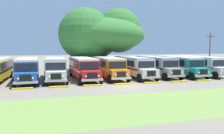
# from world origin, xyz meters

# --- Properties ---
(ground_plane) EXTENTS (220.00, 220.00, 0.00)m
(ground_plane) POSITION_xyz_m (0.00, 0.00, 0.00)
(ground_plane) COLOR slate
(foreground_grass_strip) EXTENTS (80.00, 8.21, 0.01)m
(foreground_grass_strip) POSITION_xyz_m (0.00, -7.43, 0.00)
(foreground_grass_strip) COLOR olive
(foreground_grass_strip) RESTS_ON ground_plane
(parked_bus_slot_1) EXTENTS (3.16, 10.90, 2.82)m
(parked_bus_slot_1) POSITION_xyz_m (-10.63, 7.49, 1.58)
(parked_bus_slot_1) COLOR #23519E
(parked_bus_slot_1) RESTS_ON ground_plane
(parked_bus_slot_2) EXTENTS (2.81, 10.86, 2.82)m
(parked_bus_slot_2) POSITION_xyz_m (-7.23, 8.04, 1.58)
(parked_bus_slot_2) COLOR silver
(parked_bus_slot_2) RESTS_ON ground_plane
(parked_bus_slot_3) EXTENTS (2.97, 10.88, 2.82)m
(parked_bus_slot_3) POSITION_xyz_m (-3.67, 7.56, 1.58)
(parked_bus_slot_3) COLOR red
(parked_bus_slot_3) RESTS_ON ground_plane
(parked_bus_slot_4) EXTENTS (2.96, 10.87, 2.82)m
(parked_bus_slot_4) POSITION_xyz_m (-0.19, 7.95, 1.58)
(parked_bus_slot_4) COLOR orange
(parked_bus_slot_4) RESTS_ON ground_plane
(parked_bus_slot_5) EXTENTS (2.82, 10.86, 2.82)m
(parked_bus_slot_5) POSITION_xyz_m (3.60, 7.81, 1.58)
(parked_bus_slot_5) COLOR silver
(parked_bus_slot_5) RESTS_ON ground_plane
(parked_bus_slot_6) EXTENTS (2.72, 10.84, 2.82)m
(parked_bus_slot_6) POSITION_xyz_m (7.22, 8.08, 1.58)
(parked_bus_slot_6) COLOR #9E9993
(parked_bus_slot_6) RESTS_ON ground_plane
(parked_bus_slot_7) EXTENTS (2.76, 10.85, 2.82)m
(parked_bus_slot_7) POSITION_xyz_m (10.79, 7.52, 1.58)
(parked_bus_slot_7) COLOR teal
(parked_bus_slot_7) RESTS_ON ground_plane
(parked_bus_slot_8) EXTENTS (3.15, 10.90, 2.82)m
(parked_bus_slot_8) POSITION_xyz_m (14.03, 7.46, 1.58)
(parked_bus_slot_8) COLOR silver
(parked_bus_slot_8) RESTS_ON ground_plane
(curb_wheelstop_1) EXTENTS (2.00, 0.36, 0.15)m
(curb_wheelstop_1) POSITION_xyz_m (-10.60, 1.50, 0.07)
(curb_wheelstop_1) COLOR yellow
(curb_wheelstop_1) RESTS_ON ground_plane
(curb_wheelstop_2) EXTENTS (2.00, 0.36, 0.15)m
(curb_wheelstop_2) POSITION_xyz_m (-7.07, 1.50, 0.07)
(curb_wheelstop_2) COLOR yellow
(curb_wheelstop_2) RESTS_ON ground_plane
(curb_wheelstop_3) EXTENTS (2.00, 0.36, 0.15)m
(curb_wheelstop_3) POSITION_xyz_m (-3.53, 1.50, 0.07)
(curb_wheelstop_3) COLOR yellow
(curb_wheelstop_3) RESTS_ON ground_plane
(curb_wheelstop_4) EXTENTS (2.00, 0.36, 0.15)m
(curb_wheelstop_4) POSITION_xyz_m (0.00, 1.50, 0.07)
(curb_wheelstop_4) COLOR yellow
(curb_wheelstop_4) RESTS_ON ground_plane
(curb_wheelstop_5) EXTENTS (2.00, 0.36, 0.15)m
(curb_wheelstop_5) POSITION_xyz_m (3.53, 1.50, 0.07)
(curb_wheelstop_5) COLOR yellow
(curb_wheelstop_5) RESTS_ON ground_plane
(curb_wheelstop_6) EXTENTS (2.00, 0.36, 0.15)m
(curb_wheelstop_6) POSITION_xyz_m (7.07, 1.50, 0.07)
(curb_wheelstop_6) COLOR yellow
(curb_wheelstop_6) RESTS_ON ground_plane
(curb_wheelstop_7) EXTENTS (2.00, 0.36, 0.15)m
(curb_wheelstop_7) POSITION_xyz_m (10.60, 1.50, 0.07)
(curb_wheelstop_7) COLOR yellow
(curb_wheelstop_7) RESTS_ON ground_plane
(broad_shade_tree) EXTENTS (15.13, 13.76, 11.37)m
(broad_shade_tree) POSITION_xyz_m (1.11, 17.01, 6.47)
(broad_shade_tree) COLOR brown
(broad_shade_tree) RESTS_ON ground_plane
(utility_pole) EXTENTS (1.80, 0.20, 6.57)m
(utility_pole) POSITION_xyz_m (17.60, 9.27, 3.53)
(utility_pole) COLOR brown
(utility_pole) RESTS_ON ground_plane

